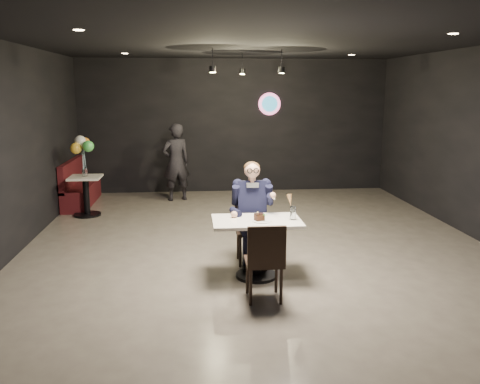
{
  "coord_description": "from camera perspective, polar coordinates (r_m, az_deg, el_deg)",
  "views": [
    {
      "loc": [
        -0.94,
        -7.1,
        2.36
      ],
      "look_at": [
        -0.32,
        -0.43,
        0.98
      ],
      "focal_mm": 38.0,
      "sensor_mm": 36.0,
      "label": 1
    }
  ],
  "objects": [
    {
      "name": "seated_man",
      "position": [
        6.86,
        1.32,
        -2.21
      ],
      "size": [
        0.6,
        0.8,
        1.44
      ],
      "primitive_type": "cube",
      "color": "black",
      "rests_on": "floor"
    },
    {
      "name": "balloon_vase",
      "position": [
        9.82,
        -17.02,
        2.12
      ],
      "size": [
        0.1,
        0.1,
        0.15
      ],
      "primitive_type": "cylinder",
      "color": "silver",
      "rests_on": "side_table"
    },
    {
      "name": "chair_near",
      "position": [
        5.76,
        2.72,
        -7.64
      ],
      "size": [
        0.42,
        0.46,
        0.92
      ],
      "primitive_type": "cube",
      "rotation": [
        0.0,
        0.0,
        -0.0
      ],
      "color": "black",
      "rests_on": "floor"
    },
    {
      "name": "cake_slice",
      "position": [
        6.24,
        2.19,
        -2.85
      ],
      "size": [
        0.13,
        0.12,
        0.08
      ],
      "primitive_type": "cube",
      "rotation": [
        0.0,
        0.0,
        0.35
      ],
      "color": "black",
      "rests_on": "dessert_plate"
    },
    {
      "name": "floor",
      "position": [
        7.54,
        2.17,
        -6.63
      ],
      "size": [
        9.0,
        9.0,
        0.0
      ],
      "primitive_type": "plane",
      "color": "slate",
      "rests_on": "ground"
    },
    {
      "name": "passerby",
      "position": [
        10.82,
        -7.2,
        3.34
      ],
      "size": [
        0.69,
        0.57,
        1.63
      ],
      "primitive_type": "imported",
      "rotation": [
        0.0,
        0.0,
        3.48
      ],
      "color": "black",
      "rests_on": "floor"
    },
    {
      "name": "booth_bench",
      "position": [
        10.91,
        -17.41,
        1.04
      ],
      "size": [
        0.46,
        1.83,
        0.91
      ],
      "primitive_type": "cube",
      "color": "#450E10",
      "rests_on": "floor"
    },
    {
      "name": "balloon_bunch",
      "position": [
        9.77,
        -17.16,
        4.36
      ],
      "size": [
        0.38,
        0.38,
        0.62
      ],
      "primitive_type": "cube",
      "color": "yellow",
      "rests_on": "balloon_vase"
    },
    {
      "name": "dessert_plate",
      "position": [
        6.24,
        2.48,
        -3.28
      ],
      "size": [
        0.24,
        0.24,
        0.01
      ],
      "primitive_type": "cylinder",
      "color": "white",
      "rests_on": "main_table"
    },
    {
      "name": "pendant_lights",
      "position": [
        9.16,
        0.65,
        14.88
      ],
      "size": [
        1.4,
        1.2,
        0.36
      ],
      "primitive_type": "cube",
      "color": "black",
      "rests_on": "floor"
    },
    {
      "name": "side_table",
      "position": [
        9.91,
        -16.86,
        -0.54
      ],
      "size": [
        0.57,
        0.57,
        0.71
      ],
      "primitive_type": "cube",
      "color": "white",
      "rests_on": "floor"
    },
    {
      "name": "wall_sign",
      "position": [
        11.7,
        3.33,
        9.85
      ],
      "size": [
        0.5,
        0.06,
        0.5
      ],
      "primitive_type": null,
      "color": "pink",
      "rests_on": "floor"
    },
    {
      "name": "main_table",
      "position": [
        6.43,
        1.86,
        -6.37
      ],
      "size": [
        1.1,
        0.7,
        0.75
      ],
      "primitive_type": "cube",
      "color": "white",
      "rests_on": "floor"
    },
    {
      "name": "mint_leaf",
      "position": [
        6.19,
        2.87,
        -2.59
      ],
      "size": [
        0.06,
        0.04,
        0.01
      ],
      "primitive_type": "ellipsoid",
      "color": "#317E29",
      "rests_on": "cake_slice"
    },
    {
      "name": "sundae_glass",
      "position": [
        6.35,
        5.96,
        -2.35
      ],
      "size": [
        0.07,
        0.07,
        0.17
      ],
      "primitive_type": "cylinder",
      "color": "silver",
      "rests_on": "main_table"
    },
    {
      "name": "wafer_cone",
      "position": [
        6.28,
        5.64,
        -0.9
      ],
      "size": [
        0.09,
        0.09,
        0.15
      ],
      "primitive_type": "cone",
      "rotation": [
        0.0,
        0.0,
        0.26
      ],
      "color": "tan",
      "rests_on": "sundae_glass"
    },
    {
      "name": "chair_far",
      "position": [
        6.93,
        1.31,
        -4.3
      ],
      "size": [
        0.42,
        0.46,
        0.92
      ],
      "primitive_type": "cube",
      "color": "black",
      "rests_on": "floor"
    }
  ]
}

